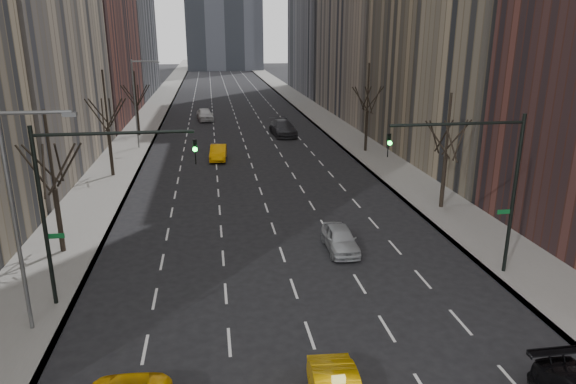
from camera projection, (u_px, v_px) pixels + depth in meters
name	position (u px, v px, depth m)	size (l,w,h in m)	color
sidewalk_left	(152.00, 113.00, 77.53)	(4.50, 320.00, 0.15)	slate
sidewalk_right	(311.00, 110.00, 81.04)	(4.50, 320.00, 0.15)	slate
tree_lw_b	(55.00, 189.00, 27.40)	(3.36, 3.50, 7.82)	black
tree_lw_c	(108.00, 130.00, 42.41)	(3.36, 3.50, 8.74)	black
tree_lw_d	(137.00, 106.00, 59.54)	(3.36, 3.50, 7.36)	black
tree_rw_b	(446.00, 157.00, 34.61)	(3.36, 3.50, 7.82)	black
tree_rw_c	(367.00, 113.00, 51.51)	(3.36, 3.50, 8.74)	black
traffic_mast_left	(81.00, 187.00, 21.62)	(6.69, 0.39, 8.00)	black
traffic_mast_right	(484.00, 171.00, 24.23)	(6.69, 0.39, 8.00)	black
streetlight_near	(21.00, 201.00, 19.45)	(2.83, 0.22, 9.00)	slate
streetlight_far	(138.00, 95.00, 52.49)	(2.83, 0.22, 9.00)	slate
silver_sedan_ahead	(340.00, 239.00, 28.71)	(1.63, 4.04, 1.38)	#9CA0A4
far_taxi	(218.00, 152.00, 49.27)	(1.50, 4.30, 1.42)	#FFA605
far_suv_grey	(283.00, 128.00, 60.84)	(2.50, 6.15, 1.78)	#2C2B30
far_car_white	(205.00, 114.00, 71.17)	(2.02, 5.01, 1.71)	silver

